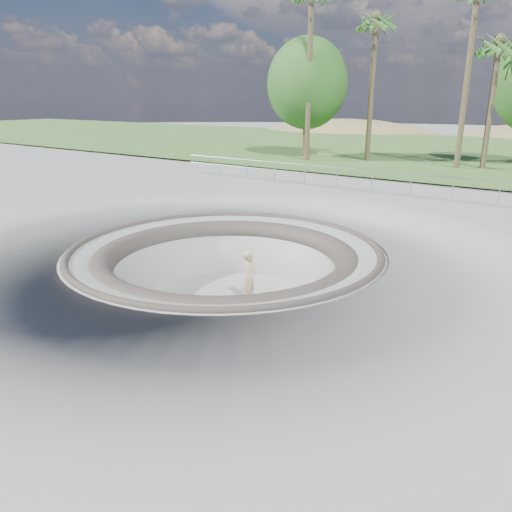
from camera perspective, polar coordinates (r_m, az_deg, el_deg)
name	(u,v)px	position (r m, az deg, el deg)	size (l,w,h in m)	color
ground	(225,249)	(16.42, -3.53, 0.85)	(180.00, 180.00, 0.00)	#969591
skate_bowl	(226,300)	(17.04, -3.41, -5.05)	(14.00, 14.00, 4.10)	#969591
grass_strip	(474,152)	(47.46, 23.64, 10.81)	(180.00, 36.00, 0.12)	#366127
safety_railing	(372,180)	(26.46, 13.13, 8.44)	(25.00, 0.06, 1.03)	#96999E
skateboard	(250,304)	(16.73, -0.75, -5.49)	(0.78, 0.35, 0.08)	brown
skater	(249,277)	(16.38, -0.76, -2.47)	(0.67, 0.44, 1.85)	tan
palm_b	(376,26)	(38.49, 13.53, 24.18)	(2.60, 2.60, 10.61)	brown
palm_d	(499,48)	(36.26, 26.00, 20.61)	(2.60, 2.60, 8.71)	brown
bushy_tree_left	(307,84)	(39.90, 5.86, 19.02)	(6.18, 5.62, 8.92)	brown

